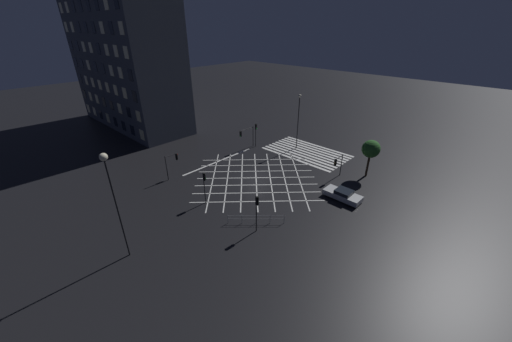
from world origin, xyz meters
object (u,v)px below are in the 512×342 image
traffic_light_ne_cross (173,161)px  traffic_light_se_cross (246,134)px  street_lamp_west (110,182)px  street_tree_near (371,149)px  traffic_light_se_main (256,130)px  traffic_light_median_north (204,182)px  waiting_car (343,195)px  traffic_light_sw_cross (338,163)px  traffic_light_nw_cross (257,207)px  street_lamp_east (299,112)px

traffic_light_ne_cross → traffic_light_se_cross: bearing=0.2°
street_lamp_west → street_tree_near: size_ratio=1.94×
traffic_light_ne_cross → traffic_light_se_main: size_ratio=0.87×
traffic_light_median_north → street_lamp_west: 11.61m
traffic_light_median_north → waiting_car: bearing=-44.0°
traffic_light_se_cross → waiting_car: bearing=81.3°
traffic_light_se_main → traffic_light_sw_cross: (-15.90, 0.69, -0.59)m
traffic_light_se_cross → traffic_light_se_main: bearing=163.8°
traffic_light_nw_cross → street_tree_near: bearing=-8.7°
street_lamp_east → waiting_car: size_ratio=2.02×
traffic_light_nw_cross → traffic_light_se_main: 22.77m
street_lamp_east → street_tree_near: bearing=173.7°
traffic_light_se_cross → street_lamp_west: (-10.07, 25.26, 5.12)m
traffic_light_ne_cross → street_lamp_east: (-6.03, -20.24, 3.66)m
traffic_light_nw_cross → waiting_car: traffic_light_nw_cross is taller
traffic_light_median_north → street_tree_near: street_tree_near is taller
traffic_light_median_north → traffic_light_se_main: (7.69, -16.82, 0.10)m
traffic_light_ne_cross → traffic_light_se_main: (-0.50, -15.96, 0.35)m
traffic_light_median_north → street_tree_near: (-10.98, -19.65, 1.22)m
street_lamp_west → street_lamp_east: bearing=-82.8°
street_lamp_west → waiting_car: bearing=-113.5°
street_lamp_west → traffic_light_ne_cross: bearing=-48.2°
street_lamp_east → waiting_car: 17.41m
traffic_light_median_north → waiting_car: 16.72m
traffic_light_ne_cross → traffic_light_sw_cross: size_ratio=1.10×
traffic_light_ne_cross → traffic_light_sw_cross: 22.42m
traffic_light_se_cross → street_lamp_west: size_ratio=0.35×
street_tree_near → street_lamp_east: bearing=-6.3°
traffic_light_sw_cross → street_lamp_east: (10.38, -4.97, 3.91)m
traffic_light_median_north → street_lamp_east: bearing=5.9°
traffic_light_nw_cross → street_lamp_east: street_lamp_east is taller
traffic_light_se_cross → waiting_car: size_ratio=0.80×
traffic_light_sw_cross → street_tree_near: 4.80m
traffic_light_ne_cross → street_lamp_west: (-10.02, 11.19, 5.22)m
traffic_light_se_cross → traffic_light_se_main: (-0.55, -1.89, 0.25)m
street_lamp_west → traffic_light_sw_cross: bearing=-103.6°
traffic_light_median_north → traffic_light_se_main: bearing=24.6°
traffic_light_median_north → traffic_light_se_cross: traffic_light_median_north is taller
traffic_light_ne_cross → traffic_light_se_main: bearing=-1.8°
traffic_light_se_cross → traffic_light_nw_cross: size_ratio=0.87×
traffic_light_se_main → waiting_car: (-19.19, 4.90, -2.35)m
traffic_light_ne_cross → traffic_light_se_cross: traffic_light_se_cross is taller
traffic_light_nw_cross → waiting_car: 12.32m
traffic_light_se_cross → street_lamp_west: street_lamp_west is taller
traffic_light_ne_cross → traffic_light_sw_cross: bearing=-47.0°
traffic_light_ne_cross → street_lamp_east: size_ratio=0.39×
traffic_light_se_cross → traffic_light_sw_cross: size_ratio=1.12×
traffic_light_nw_cross → traffic_light_median_north: bearing=92.5°
street_lamp_west → waiting_car: 25.32m
traffic_light_nw_cross → traffic_light_sw_cross: traffic_light_nw_cross is taller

